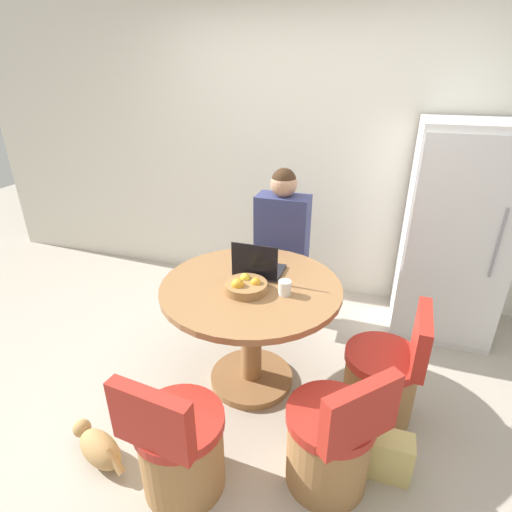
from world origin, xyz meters
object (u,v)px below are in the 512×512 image
(refrigerator, at_px, (454,234))
(chair_right_side, at_px, (383,380))
(chair_near_right_corner, at_px, (331,443))
(chair_near_camera, at_px, (179,448))
(laptop, at_px, (258,267))
(handbag, at_px, (382,454))
(fruit_bowl, at_px, (246,286))
(person_seated, at_px, (283,243))
(cat, at_px, (98,447))
(dining_table, at_px, (251,315))

(refrigerator, bearing_deg, chair_right_side, -109.60)
(chair_near_right_corner, bearing_deg, chair_near_camera, -26.39)
(chair_right_side, distance_m, laptop, 1.03)
(laptop, xyz_separation_m, handbag, (0.88, -0.59, -0.69))
(refrigerator, xyz_separation_m, chair_right_side, (-0.41, -1.16, -0.56))
(chair_right_side, distance_m, fruit_bowl, 1.01)
(refrigerator, relative_size, chair_right_side, 2.14)
(chair_near_right_corner, bearing_deg, fruit_bowl, -85.32)
(person_seated, relative_size, handbag, 4.45)
(refrigerator, bearing_deg, cat, -133.34)
(refrigerator, relative_size, chair_near_camera, 2.14)
(fruit_bowl, bearing_deg, chair_right_side, 3.32)
(fruit_bowl, distance_m, cat, 1.21)
(chair_near_right_corner, height_order, chair_near_camera, same)
(refrigerator, bearing_deg, dining_table, -138.35)
(person_seated, xyz_separation_m, handbag, (0.88, -1.24, -0.60))
(chair_near_camera, bearing_deg, fruit_bowl, -90.36)
(laptop, bearing_deg, chair_near_camera, 84.81)
(refrigerator, height_order, chair_near_right_corner, refrigerator)
(refrigerator, height_order, person_seated, refrigerator)
(chair_right_side, relative_size, cat, 1.83)
(cat, bearing_deg, laptop, -100.05)
(fruit_bowl, xyz_separation_m, cat, (-0.60, -0.77, -0.71))
(fruit_bowl, bearing_deg, chair_near_camera, -96.36)
(laptop, bearing_deg, person_seated, -90.14)
(fruit_bowl, bearing_deg, refrigerator, 43.65)
(refrigerator, distance_m, handbag, 1.77)
(chair_right_side, bearing_deg, chair_near_camera, -46.79)
(handbag, bearing_deg, chair_near_right_corner, -152.38)
(chair_near_right_corner, height_order, fruit_bowl, fruit_bowl)
(chair_near_right_corner, xyz_separation_m, cat, (-1.23, -0.27, -0.18))
(dining_table, relative_size, chair_right_side, 1.45)
(person_seated, distance_m, cat, 1.86)
(refrigerator, height_order, chair_right_side, refrigerator)
(person_seated, height_order, laptop, person_seated)
(person_seated, height_order, handbag, person_seated)
(chair_near_camera, bearing_deg, dining_table, -90.00)
(laptop, distance_m, cat, 1.38)
(refrigerator, relative_size, dining_table, 1.47)
(chair_near_camera, xyz_separation_m, handbag, (0.98, 0.40, -0.14))
(cat, bearing_deg, chair_right_side, -129.53)
(fruit_bowl, relative_size, handbag, 0.86)
(person_seated, bearing_deg, handbag, 125.56)
(fruit_bowl, bearing_deg, laptop, 88.75)
(dining_table, height_order, laptop, laptop)
(dining_table, bearing_deg, fruit_bowl, -92.78)
(refrigerator, height_order, fruit_bowl, refrigerator)
(laptop, xyz_separation_m, fruit_bowl, (-0.01, -0.23, -0.02))
(fruit_bowl, xyz_separation_m, handbag, (0.89, -0.36, -0.67))
(refrigerator, distance_m, fruit_bowl, 1.76)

